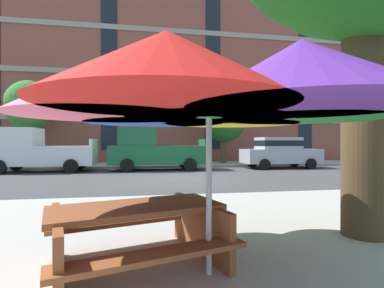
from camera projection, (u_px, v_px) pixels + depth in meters
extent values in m
plane|color=#424244|center=(178.00, 178.00, 11.91)|extent=(120.00, 120.00, 0.00)
cube|color=#B2ADA3|center=(282.00, 274.00, 3.04)|extent=(56.00, 9.00, 0.12)
cube|color=#B2ADA3|center=(165.00, 165.00, 18.61)|extent=(56.00, 3.60, 0.12)
cube|color=#934C3D|center=(158.00, 90.00, 26.67)|extent=(44.82, 12.00, 12.80)
cube|color=#9E937F|center=(163.00, 119.00, 20.73)|extent=(43.93, 0.08, 0.36)
cube|color=#9E937F|center=(163.00, 74.00, 20.72)|extent=(43.93, 0.08, 0.36)
cube|color=#9E937F|center=(163.00, 30.00, 20.71)|extent=(43.93, 0.08, 0.36)
cube|color=black|center=(109.00, 67.00, 20.09)|extent=(1.10, 0.06, 11.60)
cube|color=black|center=(213.00, 71.00, 21.37)|extent=(1.10, 0.06, 11.60)
cube|color=black|center=(305.00, 75.00, 22.64)|extent=(1.10, 0.06, 11.60)
cube|color=silver|center=(42.00, 156.00, 14.46)|extent=(5.10, 1.90, 0.96)
cube|color=silver|center=(19.00, 137.00, 14.27)|extent=(1.90, 1.75, 0.90)
cube|color=silver|center=(94.00, 142.00, 14.88)|extent=(0.16, 1.75, 0.36)
cylinder|color=black|center=(79.00, 163.00, 15.67)|extent=(0.68, 0.22, 0.68)
cylinder|color=black|center=(71.00, 166.00, 13.80)|extent=(0.68, 0.22, 0.68)
cylinder|color=black|center=(16.00, 164.00, 15.13)|extent=(0.68, 0.22, 0.68)
cube|color=#195933|center=(158.00, 155.00, 15.45)|extent=(5.10, 1.90, 0.96)
cube|color=#195933|center=(137.00, 137.00, 15.26)|extent=(1.90, 1.75, 0.90)
cube|color=#195933|center=(203.00, 143.00, 15.87)|extent=(0.16, 1.75, 0.36)
cylinder|color=black|center=(185.00, 162.00, 16.66)|extent=(0.68, 0.22, 0.68)
cylinder|color=black|center=(190.00, 165.00, 14.78)|extent=(0.68, 0.22, 0.68)
cylinder|color=black|center=(129.00, 163.00, 16.12)|extent=(0.68, 0.22, 0.68)
cylinder|color=black|center=(127.00, 165.00, 14.25)|extent=(0.68, 0.22, 0.68)
cube|color=#A8AAB2|center=(280.00, 156.00, 16.65)|extent=(4.40, 1.76, 0.80)
cube|color=#A8AAB2|center=(278.00, 143.00, 16.63)|extent=(2.30, 1.55, 0.68)
cube|color=black|center=(278.00, 143.00, 16.63)|extent=(2.32, 1.57, 0.32)
cylinder|color=black|center=(294.00, 162.00, 17.75)|extent=(0.60, 0.22, 0.60)
cylinder|color=black|center=(311.00, 164.00, 16.02)|extent=(0.60, 0.22, 0.60)
cylinder|color=black|center=(252.00, 162.00, 17.29)|extent=(0.60, 0.22, 0.60)
cylinder|color=black|center=(265.00, 164.00, 15.55)|extent=(0.60, 0.22, 0.60)
cylinder|color=slate|center=(382.00, 148.00, 22.04)|extent=(0.07, 0.07, 2.20)
cylinder|color=red|center=(382.00, 130.00, 22.04)|extent=(0.03, 0.68, 0.68)
cylinder|color=brown|center=(30.00, 145.00, 17.27)|extent=(0.37, 0.37, 2.63)
sphere|color=#387F33|center=(27.00, 102.00, 17.19)|extent=(2.34, 2.34, 2.34)
sphere|color=#387F33|center=(30.00, 104.00, 17.16)|extent=(2.75, 2.75, 2.75)
sphere|color=#387F33|center=(29.00, 111.00, 17.58)|extent=(2.50, 2.50, 2.50)
sphere|color=#387F33|center=(30.00, 109.00, 17.41)|extent=(2.19, 2.19, 2.19)
cylinder|color=brown|center=(224.00, 150.00, 19.31)|extent=(0.38, 0.38, 2.03)
sphere|color=#236023|center=(222.00, 114.00, 19.12)|extent=(2.08, 2.08, 2.08)
sphere|color=#236023|center=(224.00, 121.00, 19.25)|extent=(2.79, 2.79, 2.79)
cylinder|color=silver|center=(209.00, 176.00, 2.91)|extent=(0.06, 0.06, 2.21)
cone|color=green|center=(300.00, 95.00, 3.07)|extent=(1.76, 1.76, 0.51)
cone|color=yellow|center=(231.00, 105.00, 3.84)|extent=(1.76, 1.76, 0.51)
cone|color=blue|center=(155.00, 103.00, 3.67)|extent=(1.76, 1.76, 0.51)
cone|color=#E5668C|center=(106.00, 89.00, 2.73)|extent=(1.76, 1.76, 0.51)
cone|color=red|center=(167.00, 68.00, 1.96)|extent=(1.76, 1.76, 0.51)
cone|color=#662D9E|center=(301.00, 74.00, 2.13)|extent=(1.76, 1.76, 0.51)
cone|color=green|center=(209.00, 88.00, 2.90)|extent=(1.68, 1.68, 0.59)
cube|color=brown|center=(136.00, 208.00, 3.11)|extent=(1.95, 1.27, 0.06)
cube|color=brown|center=(155.00, 256.00, 2.56)|extent=(1.81, 0.77, 0.05)
cube|color=brown|center=(123.00, 222.00, 3.67)|extent=(1.81, 0.77, 0.05)
cube|color=brown|center=(200.00, 232.00, 3.46)|extent=(0.47, 1.37, 0.74)
cube|color=brown|center=(57.00, 254.00, 2.77)|extent=(0.47, 1.37, 0.74)
cylinder|color=#4C3823|center=(364.00, 108.00, 4.11)|extent=(0.60, 0.60, 3.89)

